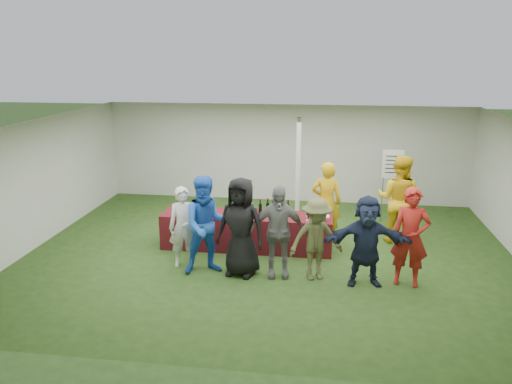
# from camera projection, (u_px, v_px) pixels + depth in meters

# --- Properties ---
(ground) EXTENTS (60.00, 60.00, 0.00)m
(ground) POSITION_uv_depth(u_px,v_px,m) (269.00, 254.00, 10.38)
(ground) COLOR #284719
(ground) RESTS_ON ground
(tent) EXTENTS (10.00, 10.00, 10.00)m
(tent) POSITION_uv_depth(u_px,v_px,m) (298.00, 178.00, 11.09)
(tent) COLOR white
(tent) RESTS_ON ground
(serving_table) EXTENTS (3.60, 0.80, 0.75)m
(serving_table) POSITION_uv_depth(u_px,v_px,m) (247.00, 231.00, 10.62)
(serving_table) COLOR #57141D
(serving_table) RESTS_ON ground
(wine_bottles) EXTENTS (0.66, 0.16, 0.32)m
(wine_bottles) POSITION_uv_depth(u_px,v_px,m) (274.00, 208.00, 10.54)
(wine_bottles) COLOR black
(wine_bottles) RESTS_ON serving_table
(wine_glasses) EXTENTS (2.73, 0.14, 0.16)m
(wine_glasses) POSITION_uv_depth(u_px,v_px,m) (221.00, 212.00, 10.31)
(wine_glasses) COLOR silver
(wine_glasses) RESTS_ON serving_table
(water_bottle) EXTENTS (0.07, 0.07, 0.23)m
(water_bottle) POSITION_uv_depth(u_px,v_px,m) (252.00, 209.00, 10.56)
(water_bottle) COLOR silver
(water_bottle) RESTS_ON serving_table
(bar_towel) EXTENTS (0.25, 0.18, 0.03)m
(bar_towel) POSITION_uv_depth(u_px,v_px,m) (323.00, 216.00, 10.35)
(bar_towel) COLOR white
(bar_towel) RESTS_ON serving_table
(dump_bucket) EXTENTS (0.25, 0.25, 0.18)m
(dump_bucket) POSITION_uv_depth(u_px,v_px,m) (320.00, 217.00, 10.08)
(dump_bucket) COLOR slate
(dump_bucket) RESTS_ON serving_table
(wine_list_sign) EXTENTS (0.50, 0.03, 1.80)m
(wine_list_sign) POSITION_uv_depth(u_px,v_px,m) (392.00, 170.00, 12.05)
(wine_list_sign) COLOR slate
(wine_list_sign) RESTS_ON ground
(staff_pourer) EXTENTS (0.66, 0.44, 1.80)m
(staff_pourer) POSITION_uv_depth(u_px,v_px,m) (326.00, 202.00, 10.87)
(staff_pourer) COLOR gold
(staff_pourer) RESTS_ON ground
(staff_back) EXTENTS (1.15, 1.03, 1.95)m
(staff_back) POSITION_uv_depth(u_px,v_px,m) (398.00, 199.00, 10.82)
(staff_back) COLOR yellow
(staff_back) RESTS_ON ground
(customer_0) EXTENTS (0.66, 0.53, 1.59)m
(customer_0) POSITION_uv_depth(u_px,v_px,m) (184.00, 227.00, 9.63)
(customer_0) COLOR silver
(customer_0) RESTS_ON ground
(customer_1) EXTENTS (1.11, 1.00, 1.88)m
(customer_1) POSITION_uv_depth(u_px,v_px,m) (207.00, 225.00, 9.29)
(customer_1) COLOR blue
(customer_1) RESTS_ON ground
(customer_2) EXTENTS (1.03, 0.79, 1.87)m
(customer_2) POSITION_uv_depth(u_px,v_px,m) (241.00, 227.00, 9.21)
(customer_2) COLOR black
(customer_2) RESTS_ON ground
(customer_3) EXTENTS (1.08, 0.57, 1.75)m
(customer_3) POSITION_uv_depth(u_px,v_px,m) (278.00, 231.00, 9.16)
(customer_3) COLOR slate
(customer_3) RESTS_ON ground
(customer_4) EXTENTS (1.13, 0.88, 1.55)m
(customer_4) POSITION_uv_depth(u_px,v_px,m) (316.00, 239.00, 9.06)
(customer_4) COLOR brown
(customer_4) RESTS_ON ground
(customer_5) EXTENTS (1.57, 0.63, 1.65)m
(customer_5) POSITION_uv_depth(u_px,v_px,m) (366.00, 241.00, 8.83)
(customer_5) COLOR #192238
(customer_5) RESTS_ON ground
(customer_6) EXTENTS (0.72, 0.54, 1.80)m
(customer_6) POSITION_uv_depth(u_px,v_px,m) (410.00, 237.00, 8.79)
(customer_6) COLOR #9F1C15
(customer_6) RESTS_ON ground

